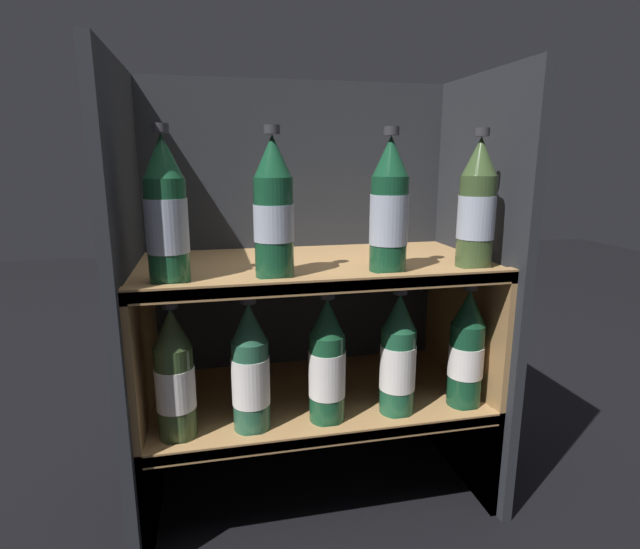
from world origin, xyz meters
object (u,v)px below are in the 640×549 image
at_px(bottle_lower_front_4, 466,351).
at_px(bottle_lower_front_2, 328,364).
at_px(bottle_lower_front_0, 175,378).
at_px(bottle_lower_front_3, 398,358).
at_px(bottle_upper_front_3, 477,207).
at_px(bottle_upper_front_2, 389,210).
at_px(bottle_upper_front_1, 274,211).
at_px(bottle_lower_front_1, 250,371).
at_px(bottle_upper_front_0, 166,215).

bearing_deg(bottle_lower_front_4, bottle_lower_front_2, 180.00).
distance_m(bottle_lower_front_0, bottle_lower_front_3, 0.40).
bearing_deg(bottle_upper_front_3, bottle_upper_front_2, 180.00).
distance_m(bottle_lower_front_0, bottle_lower_front_2, 0.27).
xyz_separation_m(bottle_upper_front_1, bottle_lower_front_2, (0.09, 0.00, -0.28)).
xyz_separation_m(bottle_upper_front_3, bottle_lower_front_0, (-0.54, 0.00, -0.28)).
distance_m(bottle_upper_front_2, bottle_lower_front_4, 0.32).
bearing_deg(bottle_lower_front_0, bottle_upper_front_1, -0.00).
distance_m(bottle_upper_front_2, bottle_lower_front_0, 0.46).
bearing_deg(bottle_upper_front_1, bottle_lower_front_1, 180.00).
distance_m(bottle_upper_front_1, bottle_lower_front_1, 0.28).
bearing_deg(bottle_lower_front_1, bottle_lower_front_0, 180.00).
bearing_deg(bottle_lower_front_0, bottle_upper_front_3, -0.00).
xyz_separation_m(bottle_lower_front_0, bottle_lower_front_3, (0.40, -0.00, -0.00)).
distance_m(bottle_upper_front_1, bottle_lower_front_3, 0.36).
distance_m(bottle_lower_front_0, bottle_lower_front_1, 0.13).
bearing_deg(bottle_lower_front_4, bottle_upper_front_0, 180.00).
bearing_deg(bottle_lower_front_1, bottle_upper_front_0, 180.00).
height_order(bottle_upper_front_2, bottle_upper_front_3, same).
height_order(bottle_upper_front_3, bottle_lower_front_2, bottle_upper_front_3).
relative_size(bottle_upper_front_0, bottle_lower_front_1, 1.00).
height_order(bottle_upper_front_0, bottle_lower_front_0, bottle_upper_front_0).
bearing_deg(bottle_upper_front_1, bottle_lower_front_4, 0.00).
bearing_deg(bottle_upper_front_2, bottle_upper_front_1, -180.00).
height_order(bottle_upper_front_3, bottle_lower_front_3, bottle_upper_front_3).
height_order(bottle_upper_front_2, bottle_lower_front_4, bottle_upper_front_2).
distance_m(bottle_upper_front_0, bottle_lower_front_1, 0.30).
xyz_separation_m(bottle_upper_front_1, bottle_lower_front_4, (0.37, 0.00, -0.28)).
relative_size(bottle_upper_front_1, bottle_upper_front_3, 1.00).
distance_m(bottle_upper_front_0, bottle_lower_front_2, 0.38).
height_order(bottle_lower_front_0, bottle_lower_front_2, same).
bearing_deg(bottle_lower_front_1, bottle_lower_front_4, -0.00).
bearing_deg(bottle_lower_front_1, bottle_upper_front_2, -0.00).
distance_m(bottle_upper_front_0, bottle_lower_front_4, 0.60).
bearing_deg(bottle_upper_front_1, bottle_upper_front_3, 0.00).
relative_size(bottle_upper_front_0, bottle_upper_front_3, 1.00).
bearing_deg(bottle_lower_front_3, bottle_upper_front_3, 0.00).
relative_size(bottle_upper_front_2, bottle_upper_front_3, 1.00).
relative_size(bottle_upper_front_1, bottle_lower_front_3, 1.00).
bearing_deg(bottle_upper_front_2, bottle_upper_front_3, 0.00).
bearing_deg(bottle_upper_front_0, bottle_lower_front_2, 0.00).
bearing_deg(bottle_upper_front_2, bottle_upper_front_0, 180.00).
relative_size(bottle_upper_front_1, bottle_lower_front_0, 1.00).
bearing_deg(bottle_lower_front_3, bottle_upper_front_1, -180.00).
bearing_deg(bottle_lower_front_4, bottle_upper_front_3, 0.00).
distance_m(bottle_upper_front_2, bottle_lower_front_2, 0.30).
xyz_separation_m(bottle_lower_front_1, bottle_lower_front_3, (0.27, -0.00, 0.00)).
distance_m(bottle_lower_front_0, bottle_lower_front_4, 0.54).
relative_size(bottle_upper_front_3, bottle_lower_front_1, 1.00).
relative_size(bottle_upper_front_2, bottle_lower_front_0, 1.00).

